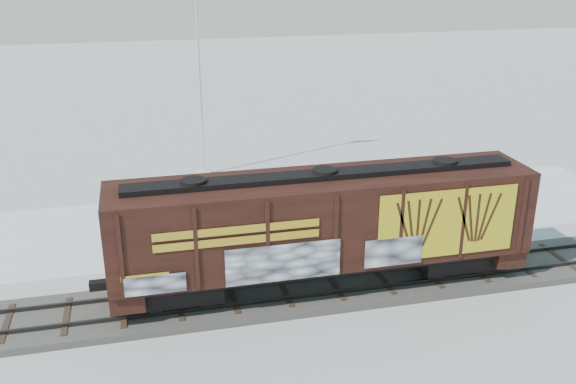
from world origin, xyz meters
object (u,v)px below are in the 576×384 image
object	(u,v)px
hopper_railcar	(324,223)
car_silver	(235,216)
flagpole	(203,103)
car_dark	(399,193)
car_white	(256,198)

from	to	relation	value
hopper_railcar	car_silver	world-z (taller)	hopper_railcar
car_silver	hopper_railcar	bearing A→B (deg)	-171.88
flagpole	car_dark	xyz separation A→B (m)	(9.22, -7.20, -3.65)
car_dark	car_white	bearing A→B (deg)	82.06
car_white	flagpole	bearing A→B (deg)	37.46
car_white	car_dark	size ratio (longest dim) A/B	1.17
flagpole	car_dark	size ratio (longest dim) A/B	2.72
flagpole	car_dark	world-z (taller)	flagpole
car_white	car_silver	bearing A→B (deg)	169.20
flagpole	car_dark	distance (m)	12.25
flagpole	car_white	xyz separation A→B (m)	(1.73, -6.66, -3.45)
car_silver	car_dark	world-z (taller)	car_silver
flagpole	car_dark	bearing A→B (deg)	-38.00
car_silver	car_dark	size ratio (longest dim) A/B	1.16
flagpole	car_silver	xyz separation A→B (m)	(0.33, -8.76, -3.43)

